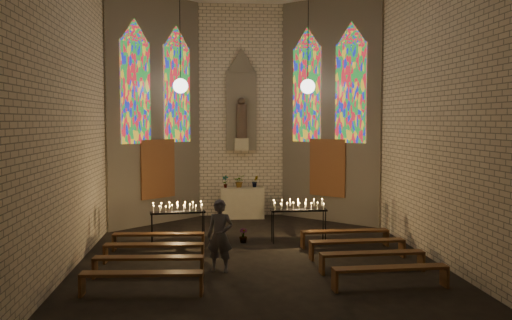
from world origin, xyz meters
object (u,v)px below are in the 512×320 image
(aisle_flower_pot, at_px, (243,236))
(visitor, at_px, (220,236))
(votive_stand_right, at_px, (299,207))
(votive_stand_left, at_px, (178,209))
(altar, at_px, (242,203))

(aisle_flower_pot, distance_m, visitor, 2.94)
(aisle_flower_pot, relative_size, votive_stand_right, 0.25)
(aisle_flower_pot, bearing_deg, visitor, -103.34)
(votive_stand_right, height_order, visitor, visitor)
(votive_stand_left, relative_size, votive_stand_right, 0.98)
(votive_stand_left, bearing_deg, altar, 54.08)
(visitor, bearing_deg, aisle_flower_pot, 92.86)
(aisle_flower_pot, relative_size, votive_stand_left, 0.26)
(visitor, bearing_deg, votive_stand_right, 68.58)
(votive_stand_left, relative_size, visitor, 0.95)
(altar, distance_m, aisle_flower_pot, 3.75)
(votive_stand_left, height_order, visitor, visitor)
(aisle_flower_pot, height_order, visitor, visitor)
(votive_stand_left, xyz_separation_m, votive_stand_right, (3.14, -0.12, 0.03))
(altar, relative_size, votive_stand_left, 0.97)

